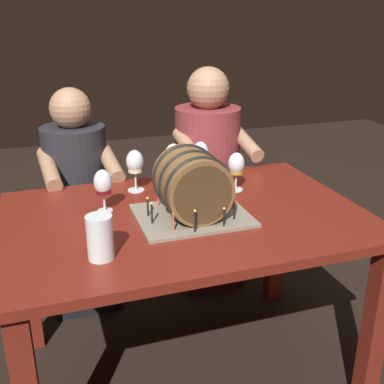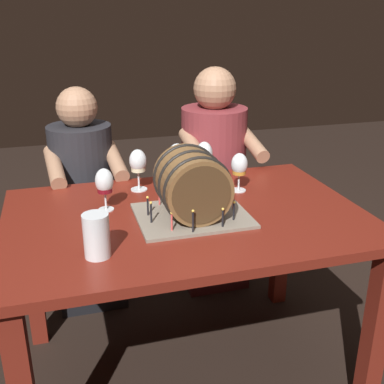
% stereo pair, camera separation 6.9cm
% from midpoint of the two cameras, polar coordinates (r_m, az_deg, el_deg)
% --- Properties ---
extents(ground_plane, '(8.00, 8.00, 0.00)m').
position_cam_midpoint_polar(ground_plane, '(2.21, -1.62, -20.69)').
color(ground_plane, black).
extents(dining_table, '(1.35, 0.90, 0.75)m').
position_cam_midpoint_polar(dining_table, '(1.85, -1.82, -5.76)').
color(dining_table, maroon).
rests_on(dining_table, ground).
extents(barrel_cake, '(0.41, 0.33, 0.26)m').
position_cam_midpoint_polar(barrel_cake, '(1.72, -1.15, 0.65)').
color(barrel_cake, gray).
rests_on(barrel_cake, dining_table).
extents(wine_glass_white, '(0.07, 0.07, 0.18)m').
position_cam_midpoint_polar(wine_glass_white, '(2.00, -7.89, 3.40)').
color(wine_glass_white, white).
rests_on(wine_glass_white, dining_table).
extents(wine_glass_empty, '(0.07, 0.07, 0.19)m').
position_cam_midpoint_polar(wine_glass_empty, '(2.09, 0.08, 4.49)').
color(wine_glass_empty, white).
rests_on(wine_glass_empty, dining_table).
extents(wine_glass_rose, '(0.08, 0.08, 0.18)m').
position_cam_midpoint_polar(wine_glass_rose, '(2.07, -3.18, 4.28)').
color(wine_glass_rose, white).
rests_on(wine_glass_rose, dining_table).
extents(wine_glass_amber, '(0.07, 0.07, 0.17)m').
position_cam_midpoint_polar(wine_glass_amber, '(2.00, 4.38, 3.20)').
color(wine_glass_amber, white).
rests_on(wine_glass_amber, dining_table).
extents(wine_glass_red, '(0.07, 0.07, 0.17)m').
position_cam_midpoint_polar(wine_glass_red, '(1.82, -11.75, 0.91)').
color(wine_glass_red, white).
rests_on(wine_glass_red, dining_table).
extents(beer_pint, '(0.08, 0.08, 0.14)m').
position_cam_midpoint_polar(beer_pint, '(1.49, -12.33, -5.46)').
color(beer_pint, white).
rests_on(beer_pint, dining_table).
extents(person_seated_left, '(0.37, 0.47, 1.14)m').
position_cam_midpoint_polar(person_seated_left, '(2.47, -14.12, -2.52)').
color(person_seated_left, black).
rests_on(person_seated_left, ground).
extents(person_seated_right, '(0.38, 0.46, 1.21)m').
position_cam_midpoint_polar(person_seated_right, '(2.57, 1.06, 0.48)').
color(person_seated_right, '#4C1B1E').
rests_on(person_seated_right, ground).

